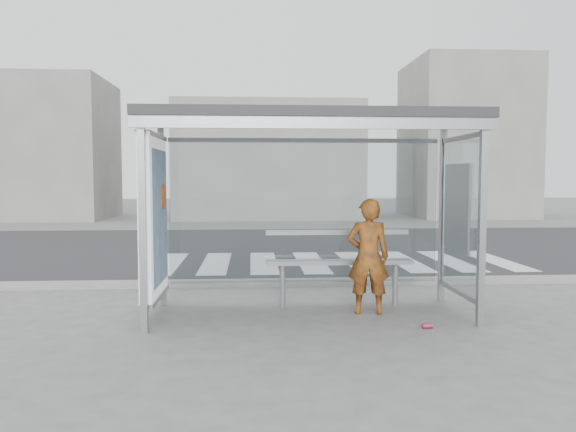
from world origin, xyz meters
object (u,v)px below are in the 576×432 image
object	(u,v)px
bus_shelter	(281,163)
person	(368,257)
bench	(339,262)
soda_can	(427,326)

from	to	relation	value
bus_shelter	person	size ratio (longest dim) A/B	2.79
bus_shelter	bench	bearing A→B (deg)	27.34
person	bench	size ratio (longest dim) A/B	0.75
person	bench	bearing A→B (deg)	-50.65
person	bench	world-z (taller)	person
bus_shelter	soda_can	distance (m)	2.72
bus_shelter	person	distance (m)	1.68
person	soda_can	size ratio (longest dim) A/B	12.62
bench	soda_can	xyz separation A→B (m)	(0.87, -1.26, -0.58)
bench	soda_can	size ratio (longest dim) A/B	16.89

